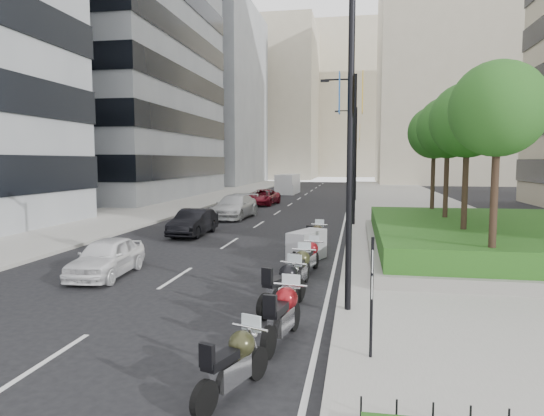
% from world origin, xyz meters
% --- Properties ---
extents(ground, '(160.00, 160.00, 0.00)m').
position_xyz_m(ground, '(0.00, 0.00, 0.00)').
color(ground, black).
rests_on(ground, ground).
extents(sidewalk_right, '(10.00, 100.00, 0.15)m').
position_xyz_m(sidewalk_right, '(9.00, 30.00, 0.07)').
color(sidewalk_right, '#9E9B93').
rests_on(sidewalk_right, ground).
extents(sidewalk_left, '(8.00, 100.00, 0.15)m').
position_xyz_m(sidewalk_left, '(-12.00, 30.00, 0.07)').
color(sidewalk_left, '#9E9B93').
rests_on(sidewalk_left, ground).
extents(lane_edge, '(0.12, 100.00, 0.01)m').
position_xyz_m(lane_edge, '(3.70, 30.00, 0.01)').
color(lane_edge, silver).
rests_on(lane_edge, ground).
extents(lane_centre, '(0.12, 100.00, 0.01)m').
position_xyz_m(lane_centre, '(-1.50, 30.00, 0.01)').
color(lane_centre, silver).
rests_on(lane_centre, ground).
extents(building_grey_mid, '(22.00, 26.00, 40.00)m').
position_xyz_m(building_grey_mid, '(-24.00, 38.00, 20.00)').
color(building_grey_mid, gray).
rests_on(building_grey_mid, ground).
extents(building_grey_far, '(22.00, 26.00, 30.00)m').
position_xyz_m(building_grey_far, '(-24.00, 70.00, 15.00)').
color(building_grey_far, gray).
rests_on(building_grey_far, ground).
extents(building_cream_right, '(28.00, 24.00, 36.00)m').
position_xyz_m(building_cream_right, '(22.00, 80.00, 18.00)').
color(building_cream_right, '#B7AD93').
rests_on(building_cream_right, ground).
extents(building_cream_left, '(26.00, 24.00, 34.00)m').
position_xyz_m(building_cream_left, '(-18.00, 100.00, 17.00)').
color(building_cream_left, '#B7AD93').
rests_on(building_cream_left, ground).
extents(building_cream_centre, '(30.00, 24.00, 38.00)m').
position_xyz_m(building_cream_centre, '(2.00, 120.00, 19.00)').
color(building_cream_centre, '#B7AD93').
rests_on(building_cream_centre, ground).
extents(planter, '(10.00, 14.00, 0.40)m').
position_xyz_m(planter, '(10.00, 10.00, 0.35)').
color(planter, gray).
rests_on(planter, sidewalk_right).
extents(hedge, '(9.40, 13.40, 0.80)m').
position_xyz_m(hedge, '(10.00, 10.00, 0.95)').
color(hedge, '#1B3E11').
rests_on(hedge, planter).
extents(tree_0, '(2.80, 2.80, 6.30)m').
position_xyz_m(tree_0, '(8.50, 4.00, 5.42)').
color(tree_0, '#332319').
rests_on(tree_0, planter).
extents(tree_1, '(2.80, 2.80, 6.30)m').
position_xyz_m(tree_1, '(8.50, 8.00, 5.42)').
color(tree_1, '#332319').
rests_on(tree_1, planter).
extents(tree_2, '(2.80, 2.80, 6.30)m').
position_xyz_m(tree_2, '(8.50, 12.00, 5.42)').
color(tree_2, '#332319').
rests_on(tree_2, planter).
extents(tree_3, '(2.80, 2.80, 6.30)m').
position_xyz_m(tree_3, '(8.50, 16.00, 5.42)').
color(tree_3, '#332319').
rests_on(tree_3, planter).
extents(lamp_post_0, '(2.34, 0.45, 9.00)m').
position_xyz_m(lamp_post_0, '(4.14, 1.00, 5.07)').
color(lamp_post_0, black).
rests_on(lamp_post_0, ground).
extents(lamp_post_1, '(2.34, 0.45, 9.00)m').
position_xyz_m(lamp_post_1, '(4.14, 18.00, 5.07)').
color(lamp_post_1, black).
rests_on(lamp_post_1, ground).
extents(lamp_post_2, '(2.34, 0.45, 9.00)m').
position_xyz_m(lamp_post_2, '(4.14, 36.00, 5.07)').
color(lamp_post_2, black).
rests_on(lamp_post_2, ground).
extents(parking_sign, '(0.06, 0.32, 2.50)m').
position_xyz_m(parking_sign, '(4.80, -2.00, 1.46)').
color(parking_sign, black).
rests_on(parking_sign, ground).
extents(motorcycle_0, '(0.94, 2.04, 1.06)m').
position_xyz_m(motorcycle_0, '(2.52, -3.69, 0.57)').
color(motorcycle_0, black).
rests_on(motorcycle_0, ground).
extents(motorcycle_1, '(0.78, 2.34, 1.17)m').
position_xyz_m(motorcycle_1, '(2.95, -1.17, 0.63)').
color(motorcycle_1, black).
rests_on(motorcycle_1, ground).
extents(motorcycle_2, '(1.09, 2.28, 1.19)m').
position_xyz_m(motorcycle_2, '(2.62, 1.11, 0.64)').
color(motorcycle_2, black).
rests_on(motorcycle_2, ground).
extents(motorcycle_3, '(0.77, 2.31, 1.15)m').
position_xyz_m(motorcycle_3, '(2.80, 3.37, 0.61)').
color(motorcycle_3, black).
rests_on(motorcycle_3, ground).
extents(motorcycle_4, '(0.71, 2.14, 1.07)m').
position_xyz_m(motorcycle_4, '(2.89, 5.52, 0.57)').
color(motorcycle_4, black).
rests_on(motorcycle_4, ground).
extents(motorcycle_5, '(1.49, 2.13, 1.20)m').
position_xyz_m(motorcycle_5, '(2.57, 7.55, 0.60)').
color(motorcycle_5, black).
rests_on(motorcycle_5, ground).
extents(motorcycle_6, '(0.84, 2.24, 1.13)m').
position_xyz_m(motorcycle_6, '(2.72, 9.71, 0.61)').
color(motorcycle_6, black).
rests_on(motorcycle_6, ground).
extents(car_a, '(1.83, 3.97, 1.32)m').
position_xyz_m(car_a, '(-3.93, 3.83, 0.66)').
color(car_a, white).
rests_on(car_a, ground).
extents(car_b, '(1.57, 4.23, 1.38)m').
position_xyz_m(car_b, '(-4.06, 13.13, 0.69)').
color(car_b, black).
rests_on(car_b, ground).
extents(car_c, '(2.66, 5.65, 1.59)m').
position_xyz_m(car_c, '(-3.85, 21.03, 0.80)').
color(car_c, silver).
rests_on(car_c, ground).
extents(car_d, '(2.70, 5.16, 1.39)m').
position_xyz_m(car_d, '(-3.87, 31.29, 0.69)').
color(car_d, maroon).
rests_on(car_d, ground).
extents(delivery_van, '(2.40, 5.66, 2.33)m').
position_xyz_m(delivery_van, '(-3.79, 46.36, 1.09)').
color(delivery_van, silver).
rests_on(delivery_van, ground).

